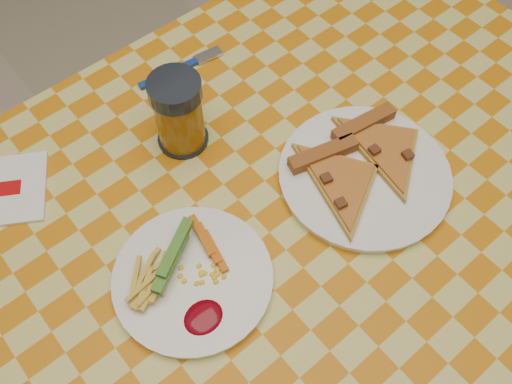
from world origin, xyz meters
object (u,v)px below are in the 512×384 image
Objects in this scene: plate_left at (193,279)px; drink_glass at (179,114)px; plate_right at (364,176)px; table at (269,255)px.

drink_glass is (0.13, 0.20, 0.06)m from plate_left.
drink_glass is (-0.16, 0.23, 0.06)m from plate_right.
plate_left reaches higher than table.
plate_left is at bearing 175.64° from table.
drink_glass reaches higher than plate_left.
plate_left is at bearing 174.09° from plate_right.
plate_left and plate_right have the same top height.
plate_left is at bearing -122.85° from drink_glass.
table is 9.97× the size of drink_glass.
table is 0.15m from plate_left.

